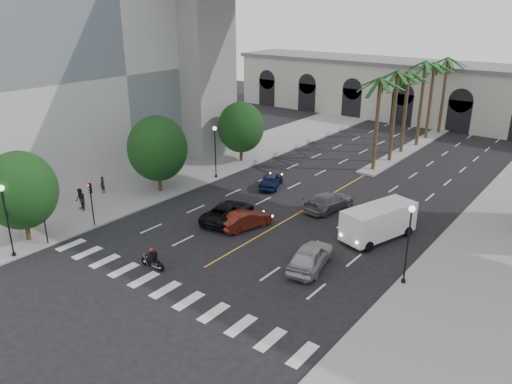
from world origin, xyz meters
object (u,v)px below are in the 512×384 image
Objects in this scene: motorcycle_rider at (153,260)px; car_d at (329,201)px; pedestrian_b at (81,200)px; lamp_post_right at (408,238)px; lamp_post_left_near at (6,215)px; cargo_van at (378,221)px; traffic_signal_far at (91,197)px; car_a at (310,256)px; lamp_post_left_far at (215,148)px; traffic_signal_near at (43,213)px; pedestrian_a at (103,185)px; car_b at (246,220)px; car_c at (228,212)px; car_e at (271,180)px.

motorcycle_rider is 16.55m from car_d.
pedestrian_b reaches higher than motorcycle_rider.
lamp_post_right is at bearing 28.18° from motorcycle_rider.
cargo_van is at bearing 44.06° from lamp_post_left_near.
car_a is at bearing 15.88° from traffic_signal_far.
lamp_post_left_far reaches higher than car_a.
motorcycle_rider is at bearing -109.37° from cargo_van.
traffic_signal_near is 19.15m from car_a.
pedestrian_a is (-24.06, -6.67, -0.52)m from cargo_van.
motorcycle_rider is at bearing 28.74° from lamp_post_left_near.
traffic_signal_far is 12.07m from car_b.
motorcycle_rider reaches higher than car_b.
cargo_van is (9.85, 13.24, 0.75)m from motorcycle_rider.
traffic_signal_near is 13.75m from car_c.
traffic_signal_near is at bearing 63.41° from car_d.
car_e is (-3.84, 8.72, -0.00)m from car_b.
traffic_signal_near reaches higher than pedestrian_b.
lamp_post_left_near is 6.54m from traffic_signal_far.
car_b is 14.31m from pedestrian_b.
traffic_signal_far is 21.92m from cargo_van.
lamp_post_left_near reaches higher than traffic_signal_far.
car_a is (17.02, 11.31, -2.38)m from lamp_post_left_near.
cargo_van is at bearing 18.65° from pedestrian_a.
car_b is at bearing 36.32° from traffic_signal_far.
car_e is 17.24m from pedestrian_b.
car_e is at bearing -2.84° from car_d.
cargo_van is at bearing 129.02° from lamp_post_right.
lamp_post_left_far is 24.16m from lamp_post_right.
lamp_post_left_far reaches higher than traffic_signal_far.
car_b is 10.06m from cargo_van.
pedestrian_b is (-20.35, -3.60, 0.27)m from car_a.
car_e is 15.65m from pedestrian_a.
car_d is at bearing 58.09° from lamp_post_left_near.
cargo_van reaches higher than car_a.
lamp_post_left_far reaches higher than motorcycle_rider.
car_b is 7.99m from car_d.
lamp_post_left_near is 1.04× the size of car_d.
car_b is (0.88, 8.73, 0.03)m from motorcycle_rider.
traffic_signal_near is 2.39× the size of pedestrian_a.
car_e is (5.78, 15.79, -1.81)m from traffic_signal_far.
motorcycle_rider is (8.83, -16.16, -2.54)m from lamp_post_left_far.
lamp_post_right reaches higher than traffic_signal_near.
lamp_post_left_far is 18.51m from traffic_signal_near.
traffic_signal_far is 0.67× the size of car_c.
pedestrian_b reaches higher than car_d.
car_d is (3.28, 7.29, 0.04)m from car_b.
car_d is at bearing -79.06° from car_a.
lamp_post_right is at bearing -166.38° from car_b.
motorcycle_rider is at bearing 26.43° from car_a.
traffic_signal_near is 0.88× the size of car_e.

